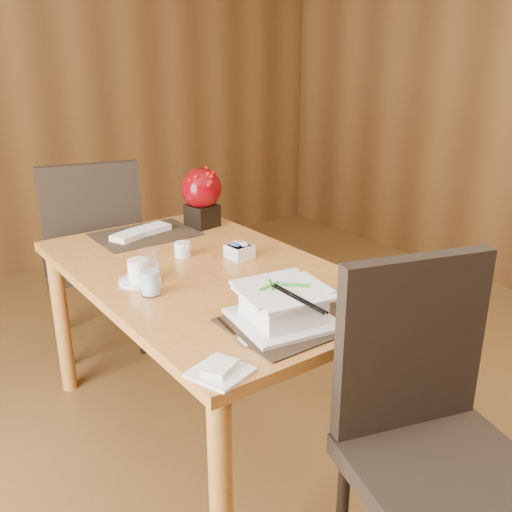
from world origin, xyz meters
TOP-DOWN VIEW (x-y plane):
  - back_wall at (0.00, 3.00)m, footprint 5.00×0.02m
  - dining_table at (0.00, 0.60)m, footprint 0.90×1.50m
  - placemat_near at (0.00, 0.05)m, footprint 0.45×0.33m
  - placemat_far at (0.00, 1.15)m, footprint 0.45×0.33m
  - soup_setting at (-0.05, 0.07)m, footprint 0.34×0.34m
  - coffee_cup at (-0.27, 0.64)m, footprint 0.16×0.16m
  - water_glass at (-0.28, 0.51)m, footprint 0.08×0.08m
  - creamer_jug at (-0.00, 0.80)m, footprint 0.11×0.11m
  - sugar_caddy at (0.18, 0.64)m, footprint 0.10×0.10m
  - berry_decor at (0.29, 1.12)m, footprint 0.19×0.19m
  - napkins_far at (-0.01, 1.15)m, footprint 0.31×0.18m
  - bread_plate at (-0.37, -0.07)m, footprint 0.18×0.18m
  - near_chair at (0.10, -0.42)m, footprint 0.60×0.61m
  - far_chair at (-0.12, 1.55)m, footprint 0.59×0.60m

SIDE VIEW (x-z plane):
  - near_chair at x=0.10m, z-range 0.07..1.11m
  - far_chair at x=-0.12m, z-range 0.07..1.13m
  - dining_table at x=0.00m, z-range 0.28..1.03m
  - placemat_near at x=0.00m, z-range 0.75..0.76m
  - placemat_far at x=0.00m, z-range 0.75..0.76m
  - bread_plate at x=-0.37m, z-range 0.75..0.76m
  - napkins_far at x=-0.01m, z-range 0.76..0.78m
  - sugar_caddy at x=0.18m, z-range 0.75..0.81m
  - creamer_jug at x=0.00m, z-range 0.75..0.81m
  - coffee_cup at x=-0.27m, z-range 0.74..0.83m
  - soup_setting at x=-0.05m, z-range 0.75..0.87m
  - water_glass at x=-0.28m, z-range 0.75..0.92m
  - berry_decor at x=0.29m, z-range 0.77..1.05m
  - back_wall at x=0.00m, z-range 0.00..2.80m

